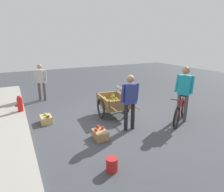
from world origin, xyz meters
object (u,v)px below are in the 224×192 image
(fruit_cart, at_px, (113,103))
(apple_crate, at_px, (100,134))
(cyclist_person, at_px, (184,89))
(bystander_person, at_px, (41,79))
(bicycle, at_px, (181,111))
(mixed_fruit_crate, at_px, (46,119))
(dog, at_px, (122,89))
(fire_hydrant, at_px, (20,105))
(plastic_bucket, at_px, (112,164))
(vendor_person, at_px, (130,98))

(fruit_cart, xyz_separation_m, apple_crate, (-1.25, 1.03, -0.32))
(cyclist_person, height_order, bystander_person, cyclist_person)
(bicycle, bearing_deg, fruit_cart, 48.17)
(cyclist_person, bearing_deg, mixed_fruit_crate, 65.27)
(dog, bearing_deg, fire_hydrant, 96.80)
(plastic_bucket, xyz_separation_m, mixed_fruit_crate, (2.96, 0.76, -0.02))
(plastic_bucket, height_order, mixed_fruit_crate, mixed_fruit_crate)
(bicycle, relative_size, apple_crate, 3.29)
(apple_crate, bearing_deg, plastic_bucket, 166.10)
(fire_hydrant, xyz_separation_m, plastic_bucket, (-4.08, -1.41, -0.19))
(vendor_person, height_order, bicycle, vendor_person)
(apple_crate, relative_size, mixed_fruit_crate, 1.00)
(cyclist_person, height_order, mixed_fruit_crate, cyclist_person)
(cyclist_person, xyz_separation_m, dog, (3.40, 0.20, -0.77))
(bystander_person, bearing_deg, apple_crate, -168.89)
(bystander_person, bearing_deg, bicycle, -141.52)
(vendor_person, distance_m, bystander_person, 4.42)
(vendor_person, relative_size, cyclist_person, 0.92)
(apple_crate, bearing_deg, bystander_person, 11.11)
(fire_hydrant, relative_size, mixed_fruit_crate, 1.52)
(dog, height_order, mixed_fruit_crate, dog)
(plastic_bucket, bearing_deg, bystander_person, 5.19)
(dog, xyz_separation_m, fire_hydrant, (-0.51, 4.29, 0.06))
(fruit_cart, xyz_separation_m, fire_hydrant, (1.54, 2.76, -0.10))
(fire_hydrant, bearing_deg, cyclist_person, -122.74)
(dog, relative_size, bystander_person, 0.41)
(apple_crate, distance_m, bystander_person, 4.31)
(mixed_fruit_crate, relative_size, bystander_person, 0.29)
(vendor_person, xyz_separation_m, cyclist_person, (-0.21, -1.81, 0.10))
(dog, bearing_deg, bicycle, -178.77)
(plastic_bucket, distance_m, mixed_fruit_crate, 3.06)
(cyclist_person, height_order, apple_crate, cyclist_person)
(fruit_cart, distance_m, dog, 2.56)
(vendor_person, height_order, mixed_fruit_crate, vendor_person)
(cyclist_person, relative_size, mixed_fruit_crate, 3.90)
(dog, xyz_separation_m, bystander_person, (0.86, 3.38, 0.63))
(fruit_cart, relative_size, mixed_fruit_crate, 3.87)
(bicycle, distance_m, mixed_fruit_crate, 4.16)
(vendor_person, distance_m, apple_crate, 1.26)
(cyclist_person, xyz_separation_m, mixed_fruit_crate, (1.77, 3.84, -0.92))
(bicycle, height_order, plastic_bucket, bicycle)
(bicycle, height_order, fire_hydrant, bicycle)
(mixed_fruit_crate, bearing_deg, cyclist_person, -114.73)
(vendor_person, xyz_separation_m, bicycle, (-0.29, -1.68, -0.59))
(dog, relative_size, apple_crate, 1.41)
(cyclist_person, bearing_deg, bystander_person, 40.04)
(vendor_person, bearing_deg, mixed_fruit_crate, 52.54)
(fruit_cart, distance_m, bystander_person, 3.47)
(bystander_person, bearing_deg, cyclist_person, -139.96)
(mixed_fruit_crate, distance_m, bystander_person, 2.62)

